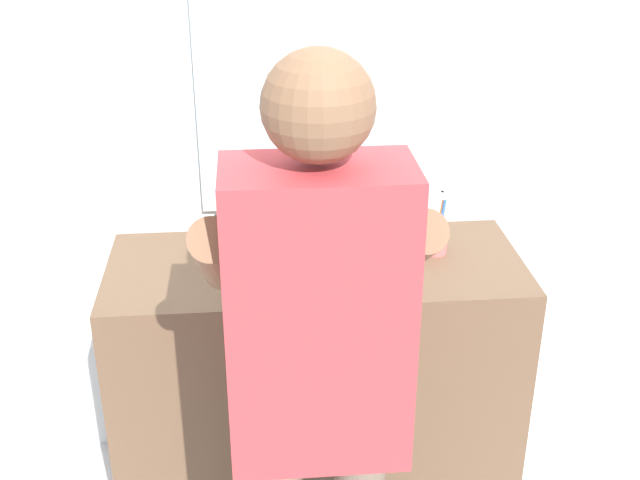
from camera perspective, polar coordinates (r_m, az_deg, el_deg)
back_wall at (r=2.66m, az=-0.92°, el=10.50°), size 4.40×0.10×2.70m
vanity_cabinet at (r=2.76m, az=-0.28°, el=-9.83°), size 1.30×0.54×0.89m
sink_basin at (r=2.48m, az=-0.27°, el=-0.69°), size 0.35×0.35×0.11m
faucet at (r=2.66m, az=-0.66°, el=1.81°), size 0.18×0.14×0.18m
toothbrush_cup at (r=2.60m, az=8.20°, el=0.19°), size 0.07×0.07×0.21m
soap_bottle at (r=2.52m, az=-7.08°, el=-0.23°), size 0.06×0.06×0.17m
child_toddler at (r=2.37m, az=0.56°, el=-13.12°), size 0.29×0.29×0.94m
adult_parent at (r=1.83m, az=-0.16°, el=-8.04°), size 0.53×0.56×1.72m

